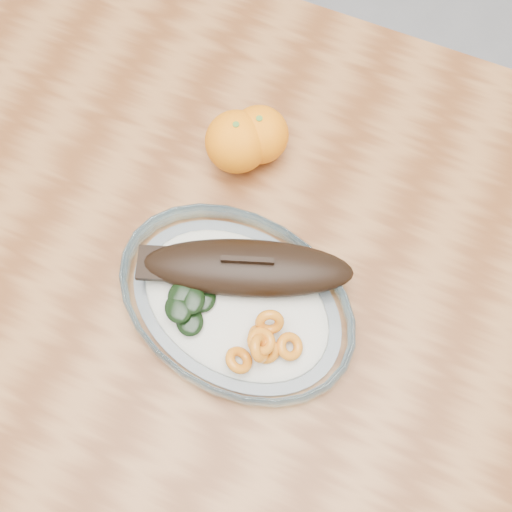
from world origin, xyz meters
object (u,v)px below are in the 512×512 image
at_px(dining_table, 217,269).
at_px(plated_meal, 236,299).
at_px(orange_right, 259,135).
at_px(orange_left, 237,142).

height_order(dining_table, plated_meal, plated_meal).
height_order(dining_table, orange_right, orange_right).
distance_m(orange_left, orange_right, 0.03).
distance_m(dining_table, orange_left, 0.18).
relative_size(orange_left, orange_right, 1.07).
distance_m(dining_table, plated_meal, 0.15).
height_order(dining_table, orange_left, orange_left).
relative_size(dining_table, plated_meal, 1.95).
height_order(orange_left, orange_right, orange_left).
xyz_separation_m(plated_meal, orange_right, (-0.06, 0.20, 0.02)).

